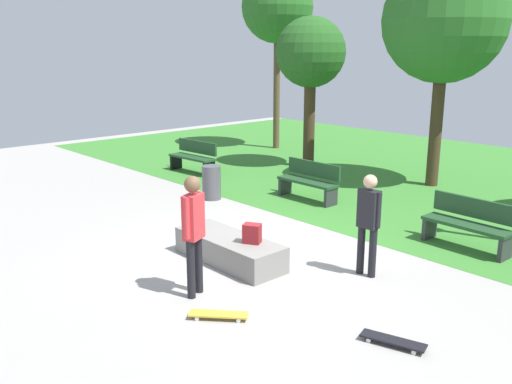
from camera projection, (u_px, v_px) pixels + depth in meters
name	position (u px, v px, depth m)	size (l,w,h in m)	color
ground_plane	(257.00, 254.00, 9.82)	(28.00, 28.00, 0.00)	#9E9993
grass_lawn	(475.00, 182.00, 15.03)	(26.60, 12.02, 0.01)	#387A2D
concrete_ledge	(230.00, 249.00, 9.44)	(2.10, 0.77, 0.44)	gray
backpack_on_ledge	(252.00, 233.00, 9.07)	(0.28, 0.20, 0.32)	maroon
skater_performing_trick	(194.00, 226.00, 7.96)	(0.31, 0.40, 1.80)	black
skater_watching	(368.00, 218.00, 8.70)	(0.43, 0.22, 1.65)	black
skateboard_by_ledge	(219.00, 314.00, 7.48)	(0.73, 0.68, 0.08)	gold
skateboard_spare	(393.00, 341.00, 6.81)	(0.82, 0.43, 0.08)	black
park_bench_far_right	(309.00, 180.00, 13.24)	(1.60, 0.47, 0.91)	#1E4223
park_bench_center_lawn	(469.00, 223.00, 10.02)	(1.61, 0.52, 0.91)	#1E4223
park_bench_by_oak	(194.00, 156.00, 16.14)	(1.63, 0.59, 0.91)	#1E4223
tree_tall_oak	(311.00, 55.00, 16.17)	(2.05, 2.05, 4.42)	#42301E
tree_young_birch	(445.00, 21.00, 13.69)	(3.08, 3.08, 5.72)	#42301E
tree_slender_maple	(277.00, 8.00, 18.94)	(2.45, 2.45, 6.10)	brown
trash_bin	(212.00, 182.00, 13.30)	(0.45, 0.45, 0.81)	#4C4C51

